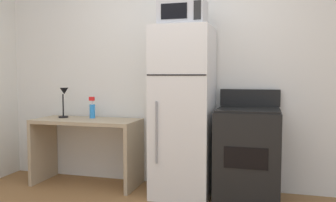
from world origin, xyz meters
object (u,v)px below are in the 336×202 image
at_px(spray_bottle, 92,110).
at_px(oven_range, 248,154).
at_px(microwave, 183,14).
at_px(refrigerator, 183,112).
at_px(desk_lamp, 64,97).
at_px(desk, 87,139).

xyz_separation_m(spray_bottle, oven_range, (1.78, -0.15, -0.38)).
height_order(spray_bottle, microwave, microwave).
bearing_deg(refrigerator, oven_range, 0.29).
relative_size(spray_bottle, oven_range, 0.23).
distance_m(desk_lamp, oven_range, 2.18).
bearing_deg(refrigerator, microwave, -89.67).
relative_size(refrigerator, microwave, 3.78).
distance_m(desk_lamp, microwave, 1.70).
xyz_separation_m(refrigerator, microwave, (0.00, -0.02, 1.00)).
distance_m(refrigerator, oven_range, 0.77).
distance_m(spray_bottle, microwave, 1.52).
xyz_separation_m(spray_bottle, microwave, (1.12, -0.17, 1.02)).
relative_size(desk, microwave, 2.60).
bearing_deg(refrigerator, spray_bottle, 172.41).
relative_size(desk_lamp, spray_bottle, 1.42).
bearing_deg(microwave, refrigerator, 90.33).
bearing_deg(oven_range, desk, 178.83).
xyz_separation_m(desk_lamp, refrigerator, (1.45, -0.09, -0.12)).
distance_m(refrigerator, microwave, 1.00).
bearing_deg(refrigerator, desk_lamp, 176.38).
distance_m(desk, refrigerator, 1.19).
bearing_deg(spray_bottle, oven_range, -4.69).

